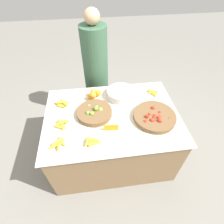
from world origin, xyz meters
The scene contains 13 objects.
ground_plane centered at (0.00, 0.00, 0.00)m, with size 12.00×12.00×0.00m, color gray.
market_table centered at (0.00, 0.00, 0.40)m, with size 1.56×1.11×0.79m.
lime_bowl centered at (-0.20, 0.04, 0.83)m, with size 0.40×0.40×0.11m.
tomato_basket centered at (0.47, -0.12, 0.82)m, with size 0.48×0.48×0.09m.
orange_pile centered at (-0.19, 0.34, 0.84)m, with size 0.17×0.17×0.13m.
metal_bowl centered at (0.16, 0.31, 0.84)m, with size 0.35×0.35×0.10m.
price_sign centered at (-0.04, -0.22, 0.84)m, with size 0.15×0.02×0.09m.
banana_bunch_front_center centered at (-0.58, -0.33, 0.82)m, with size 0.18×0.19×0.05m.
banana_bunch_front_left centered at (-0.58, 0.24, 0.82)m, with size 0.20×0.15×0.06m.
banana_bunch_front_right centered at (-0.56, -0.08, 0.82)m, with size 0.18×0.16×0.06m.
banana_bunch_back_center centered at (-0.25, -0.36, 0.82)m, with size 0.17×0.13×0.06m.
banana_bunch_middle_left centered at (0.58, 0.33, 0.81)m, with size 0.16×0.16×0.04m.
vendor_person centered at (-0.12, 0.86, 0.78)m, with size 0.35×0.35×1.69m.
Camera 1 is at (-0.19, -1.38, 2.27)m, focal length 28.00 mm.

